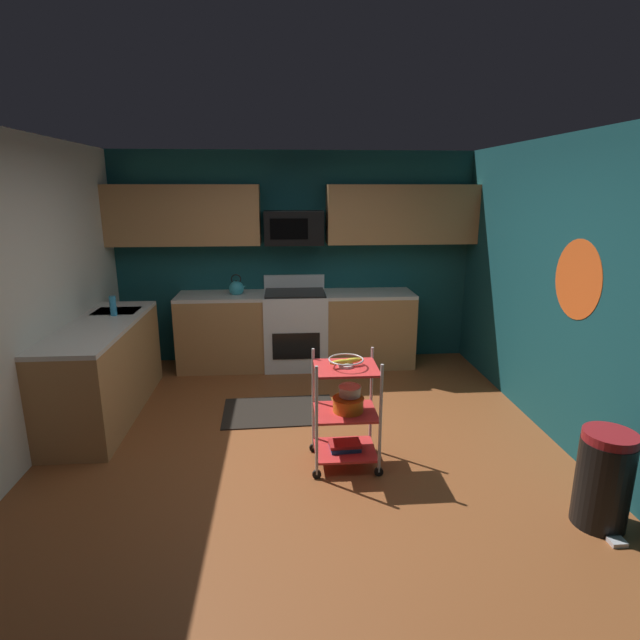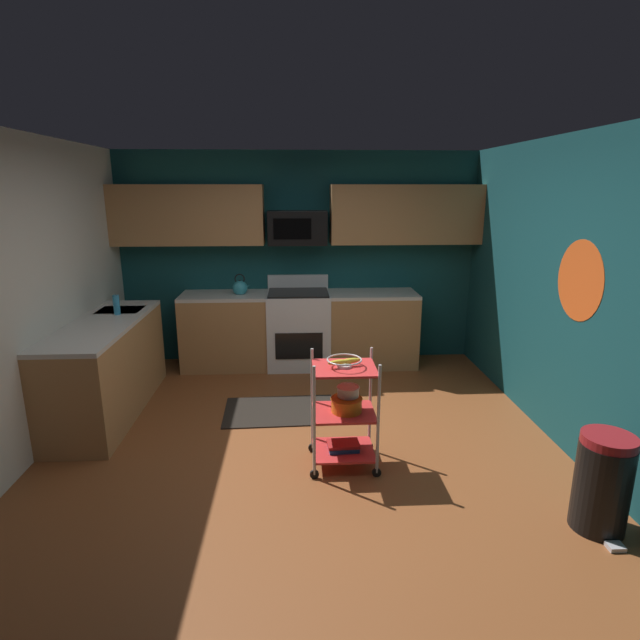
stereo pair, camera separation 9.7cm
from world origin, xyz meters
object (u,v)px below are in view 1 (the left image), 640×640
Objects in this scene: book_stack at (345,446)px; dish_soap_bottle at (113,306)px; rolling_cart at (345,412)px; fruit_bowl at (346,361)px; mixing_bowl_large at (348,404)px; oven_range at (295,328)px; microwave at (294,228)px; kettle at (237,288)px; trash_can at (604,479)px; mixing_bowl_small at (350,391)px.

dish_soap_bottle is at bearing 146.98° from book_stack.
fruit_bowl is (-0.00, 0.00, 0.42)m from rolling_cart.
mixing_bowl_large is 0.36m from book_stack.
fruit_bowl is at bearing 135.00° from rolling_cart.
oven_range is at bearing 98.43° from mixing_bowl_large.
microwave is 2.65× the size of kettle.
trash_can is (1.59, -0.87, 0.17)m from book_stack.
kettle reaches higher than rolling_cart.
oven_range is 2.43m from fruit_bowl.
dish_soap_bottle is (-2.19, 1.41, 0.50)m from mixing_bowl_large.
mixing_bowl_large is at bearing -32.76° from dish_soap_bottle.
fruit_bowl is 0.72m from book_stack.
fruit_bowl is at bearing -82.08° from oven_range.
dish_soap_bottle is 4.45m from trash_can.
dish_soap_bottle is (-2.17, 1.41, 0.14)m from fruit_bowl.
mixing_bowl_large is (0.35, -2.48, -1.18)m from microwave.
kettle is (-1.03, 2.37, 0.54)m from rolling_cart.
rolling_cart is 0.17m from mixing_bowl_small.
mixing_bowl_small is at bearing -81.46° from microwave.
fruit_bowl is 2.59m from dish_soap_bottle.
book_stack is (-0.04, -0.03, -0.46)m from mixing_bowl_small.
oven_range reaches higher than mixing_bowl_small.
microwave is 1.00m from kettle.
oven_range is 6.04× the size of mixing_bowl_small.
microwave is 2.63m from fruit_bowl.
microwave is at bearing 97.60° from rolling_cart.
dish_soap_bottle is at bearing -139.98° from kettle.
rolling_cart is 0.29m from book_stack.
mixing_bowl_small is (0.37, -2.45, -1.08)m from microwave.
fruit_bowl is 0.26m from mixing_bowl_small.
microwave is 1.06× the size of trash_can.
microwave reaches higher than mixing_bowl_large.
rolling_cart is 2.64m from kettle.
mixing_bowl_large is 2.64m from kettle.
mixing_bowl_large is at bearing 150.91° from trash_can.
fruit_bowl reaches higher than mixing_bowl_small.
book_stack is at bearing -82.08° from oven_range.
trash_can is (1.92, -3.35, -1.37)m from microwave.
mixing_bowl_large is 0.95× the size of kettle.
trash_can is at bearing -30.17° from mixing_bowl_small.
trash_can is at bearing -28.75° from fruit_bowl.
microwave is 2.70m from mixing_bowl_small.
trash_can is (1.59, -0.87, -0.55)m from fruit_bowl.
dish_soap_bottle is at bearing 147.24° from mixing_bowl_large.
fruit_bowl is 1.03× the size of kettle.
microwave reaches higher than dish_soap_bottle.
mixing_bowl_large is (0.02, 0.00, 0.07)m from rolling_cart.
fruit_bowl reaches higher than book_stack.
trash_can is (3.76, -2.28, -0.69)m from dish_soap_bottle.
microwave reaches higher than fruit_bowl.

